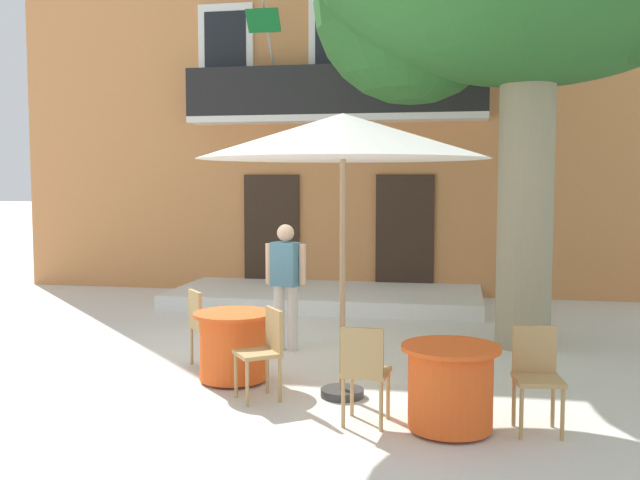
% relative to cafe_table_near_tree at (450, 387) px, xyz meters
% --- Properties ---
extents(ground_plane, '(120.00, 120.00, 0.00)m').
position_rel_cafe_table_near_tree_xyz_m(ground_plane, '(-2.36, 2.52, -0.39)').
color(ground_plane, silver).
extents(building_facade, '(13.00, 5.09, 7.50)m').
position_rel_cafe_table_near_tree_xyz_m(building_facade, '(-2.26, 9.50, 3.36)').
color(building_facade, '#CC844C').
rests_on(building_facade, ground).
extents(entrance_step_platform, '(5.44, 2.45, 0.25)m').
position_rel_cafe_table_near_tree_xyz_m(entrance_step_platform, '(-2.26, 6.29, -0.27)').
color(entrance_step_platform, silver).
rests_on(entrance_step_platform, ground).
extents(cafe_table_near_tree, '(0.86, 0.86, 0.76)m').
position_rel_cafe_table_near_tree_xyz_m(cafe_table_near_tree, '(0.00, 0.00, 0.00)').
color(cafe_table_near_tree, '#EA561E').
rests_on(cafe_table_near_tree, ground).
extents(cafe_chair_near_tree_0, '(0.43, 0.43, 0.91)m').
position_rel_cafe_table_near_tree_xyz_m(cafe_chair_near_tree_0, '(-0.75, -0.01, 0.14)').
color(cafe_chair_near_tree_0, tan).
rests_on(cafe_chair_near_tree_0, ground).
extents(cafe_chair_near_tree_1, '(0.44, 0.44, 0.91)m').
position_rel_cafe_table_near_tree_xyz_m(cafe_chair_near_tree_1, '(0.74, 0.16, 0.14)').
color(cafe_chair_near_tree_1, tan).
rests_on(cafe_chair_near_tree_1, ground).
extents(cafe_table_middle, '(0.86, 0.86, 0.76)m').
position_rel_cafe_table_near_tree_xyz_m(cafe_table_middle, '(-2.34, 1.17, 0.00)').
color(cafe_table_middle, '#EA561E').
rests_on(cafe_table_middle, ground).
extents(cafe_chair_middle_0, '(0.56, 0.56, 0.91)m').
position_rel_cafe_table_near_tree_xyz_m(cafe_chair_middle_0, '(-2.88, 1.70, 0.14)').
color(cafe_chair_middle_0, tan).
rests_on(cafe_chair_middle_0, ground).
extents(cafe_chair_middle_1, '(0.56, 0.56, 0.91)m').
position_rel_cafe_table_near_tree_xyz_m(cafe_chair_middle_1, '(-1.84, 0.61, 0.14)').
color(cafe_chair_middle_1, tan).
rests_on(cafe_chair_middle_1, ground).
extents(cafe_umbrella, '(2.90, 2.90, 2.85)m').
position_rel_cafe_table_near_tree_xyz_m(cafe_umbrella, '(-1.09, 0.82, 2.22)').
color(cafe_umbrella, '#997A56').
rests_on(cafe_umbrella, ground).
extents(pedestrian_near_entrance, '(0.53, 0.31, 1.63)m').
position_rel_cafe_table_near_tree_xyz_m(pedestrian_near_entrance, '(-2.12, 2.69, 0.53)').
color(pedestrian_near_entrance, silver).
rests_on(pedestrian_near_entrance, ground).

